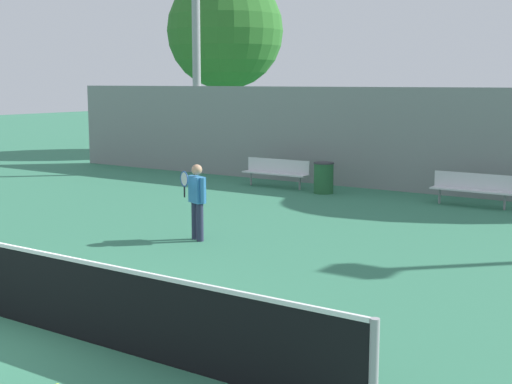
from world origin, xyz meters
name	(u,v)px	position (x,y,z in m)	size (l,w,h in m)	color
ground_plane	(23,323)	(0.00, 0.00, 0.00)	(100.00, 100.00, 0.00)	#337556
tennis_net	(20,284)	(0.00, 0.00, 0.52)	(10.14, 0.09, 1.03)	#99999E
tennis_player	(197,198)	(-1.20, 5.14, 0.86)	(0.54, 0.50, 1.53)	#282D47
bench_courtside_near	(276,170)	(-3.80, 12.15, 0.51)	(2.16, 0.40, 0.83)	silver
bench_courtside_far	(473,186)	(2.12, 12.15, 0.51)	(2.07, 0.40, 0.83)	silver
light_pole_near_left	(196,0)	(-7.95, 13.55, 5.86)	(0.90, 0.60, 10.34)	#939399
trash_bin	(324,178)	(-2.04, 11.88, 0.44)	(0.58, 0.58, 0.88)	#235B33
back_fence	(414,140)	(0.00, 13.44, 1.49)	(26.42, 0.06, 2.98)	gray
tree_green_broad	(225,31)	(-11.57, 20.06, 5.32)	(5.11, 5.11, 7.89)	brown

